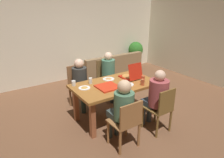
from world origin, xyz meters
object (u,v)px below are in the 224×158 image
object	(u,v)px
chair_1	(161,109)
person_3	(122,107)
dining_table	(115,89)
plate_2	(84,88)
chair_3	(127,123)
chair_2	(79,85)
pizza_box_0	(108,87)
chair_0	(106,78)
drinking_glass_2	(143,82)
drinking_glass_0	(143,79)
person_0	(109,72)
potted_plant	(136,52)
person_1	(156,95)
drinking_glass_3	(90,81)
drinking_glass_1	(74,83)
couch	(109,69)
plate_0	(127,84)
pizza_box_1	(130,76)
plate_1	(109,79)

from	to	relation	value
chair_1	person_3	xyz separation A→B (m)	(-0.80, 0.13, 0.22)
dining_table	plate_2	size ratio (longest dim) A/B	7.50
dining_table	chair_3	bearing A→B (deg)	-113.12
chair_2	pizza_box_0	distance (m)	1.06
chair_0	drinking_glass_2	bearing A→B (deg)	-89.92
chair_3	drinking_glass_0	distance (m)	1.15
pizza_box_0	drinking_glass_2	xyz separation A→B (m)	(0.64, -0.28, 0.05)
person_0	chair_0	bearing A→B (deg)	90.00
person_0	pizza_box_0	bearing A→B (deg)	-124.69
chair_1	pizza_box_0	xyz separation A→B (m)	(-0.64, 0.81, 0.30)
potted_plant	plate_2	bearing A→B (deg)	-144.33
dining_table	pizza_box_0	distance (m)	0.27
pizza_box_0	person_1	bearing A→B (deg)	-46.70
pizza_box_0	drinking_glass_3	bearing A→B (deg)	116.46
person_1	potted_plant	bearing A→B (deg)	55.66
drinking_glass_3	potted_plant	xyz separation A→B (m)	(3.00, 2.16, -0.21)
drinking_glass_1	plate_2	bearing A→B (deg)	-63.47
dining_table	drinking_glass_3	distance (m)	0.52
couch	potted_plant	xyz separation A→B (m)	(1.37, 0.34, 0.34)
person_0	chair_1	world-z (taller)	person_0
dining_table	person_1	world-z (taller)	person_1
chair_3	drinking_glass_2	distance (m)	1.03
chair_2	plate_0	distance (m)	1.27
chair_1	couch	distance (m)	3.11
chair_3	couch	distance (m)	3.41
drinking_glass_0	pizza_box_1	bearing A→B (deg)	96.11
chair_1	plate_0	xyz separation A→B (m)	(-0.24, 0.71, 0.30)
couch	drinking_glass_0	bearing A→B (deg)	-107.02
couch	drinking_glass_1	bearing A→B (deg)	-138.59
dining_table	plate_2	distance (m)	0.64
chair_0	pizza_box_1	bearing A→B (deg)	-86.57
drinking_glass_3	couch	bearing A→B (deg)	48.00
chair_0	drinking_glass_3	distance (m)	1.12
pizza_box_0	plate_1	world-z (taller)	same
pizza_box_1	plate_0	bearing A→B (deg)	-136.32
chair_3	person_3	xyz separation A→B (m)	(0.00, 0.13, 0.23)
dining_table	plate_1	bearing A→B (deg)	83.88
plate_2	chair_2	bearing A→B (deg)	73.72
chair_2	person_3	size ratio (longest dim) A/B	0.81
plate_1	drinking_glass_3	bearing A→B (deg)	-179.70
person_0	person_1	xyz separation A→B (m)	(0.00, -1.59, 0.01)
chair_1	potted_plant	distance (m)	3.99
pizza_box_0	plate_1	size ratio (longest dim) A/B	1.62
drinking_glass_0	couch	bearing A→B (deg)	72.98
person_0	chair_3	world-z (taller)	person_0
plate_2	pizza_box_0	bearing A→B (deg)	-29.17
person_0	chair_3	bearing A→B (deg)	-114.70
chair_1	potted_plant	size ratio (longest dim) A/B	0.91
drinking_glass_1	potted_plant	world-z (taller)	potted_plant
person_1	couch	bearing A→B (deg)	74.00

